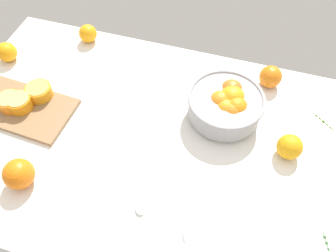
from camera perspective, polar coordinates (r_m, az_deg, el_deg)
ground_plane at (r=105.15cm, az=0.18°, el=-3.35°), size 148.65×85.42×3.00cm
fruit_bowl at (r=107.59cm, az=9.84°, el=3.55°), size 24.19×24.19×10.60cm
cutting_board at (r=120.88cm, az=-23.42°, el=2.78°), size 34.22×20.68×1.50cm
orange_half_0 at (r=119.90cm, az=-21.01°, el=5.51°), size 8.43×8.43×4.16cm
orange_half_1 at (r=118.84cm, az=-23.85°, el=3.63°), size 7.96×7.96×4.29cm
orange_half_2 at (r=120.54cm, az=-25.18°, el=3.76°), size 8.09×8.09×4.12cm
loose_orange_0 at (r=138.44cm, az=-25.66°, el=11.22°), size 7.14×7.14×7.14cm
loose_orange_1 at (r=104.95cm, az=19.92°, el=-3.33°), size 7.58×7.58×7.58cm
loose_orange_2 at (r=136.94cm, az=-13.42°, el=15.00°), size 6.82×6.82×6.82cm
loose_orange_3 at (r=121.28cm, az=16.97°, el=8.00°), size 7.67×7.67×7.67cm
loose_orange_4 at (r=102.34cm, az=-23.97°, el=-7.42°), size 8.68×8.68×8.68cm
spoon at (r=95.07cm, az=-5.81°, el=-12.41°), size 12.12×11.30×1.00cm
herb_sprig_0 at (r=99.64cm, az=25.27°, el=-17.27°), size 2.32×5.79×0.92cm
herb_sprig_1 at (r=119.42cm, az=24.82°, el=0.79°), size 7.09×5.65×0.99cm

